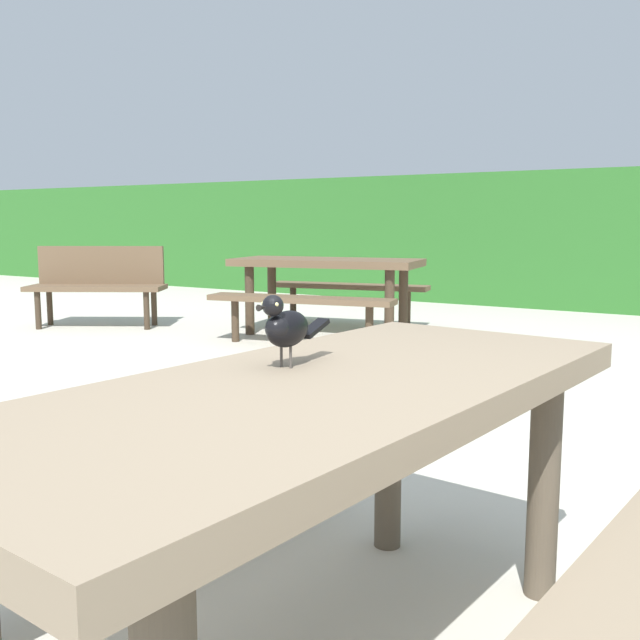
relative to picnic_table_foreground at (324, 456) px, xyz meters
The scene contains 4 objects.
picnic_table_foreground is the anchor object (origin of this frame).
bird_grackle 0.33m from the picnic_table_foreground, 159.89° to the left, with size 0.07×0.29×0.18m.
picnic_table_mid_left 5.36m from the picnic_table_foreground, 121.43° to the left, with size 2.02×1.99×0.74m.
park_bench_side 6.37m from the picnic_table_foreground, 143.57° to the left, with size 1.43×1.10×0.84m.
Camera 1 is at (0.58, -1.19, 1.10)m, focal length 40.35 mm.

